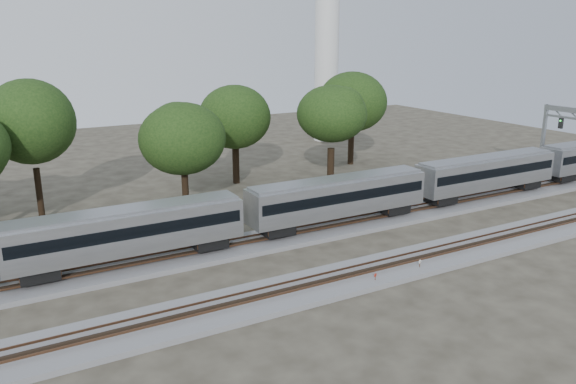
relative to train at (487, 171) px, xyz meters
name	(u,v)px	position (x,y,z in m)	size (l,w,h in m)	color
ground	(255,277)	(-31.39, -6.00, -3.32)	(160.00, 160.00, 0.00)	#383328
track_far	(224,249)	(-31.39, 0.00, -3.11)	(160.00, 5.00, 0.73)	slate
track_near	(280,295)	(-31.39, -10.00, -3.11)	(160.00, 5.00, 0.73)	slate
train	(487,171)	(0.00, 0.00, 0.00)	(133.55, 3.26, 4.80)	silver
switch_stand_red	(375,278)	(-24.26, -11.64, -2.72)	(0.28, 0.14, 0.93)	#512D19
switch_stand_white	(420,264)	(-19.74, -11.39, -2.67)	(0.32, 0.11, 1.01)	#512D19
switch_lever	(353,286)	(-26.02, -11.27, -3.17)	(0.50, 0.30, 0.30)	#512D19
signal_gantry	(571,129)	(13.71, 0.00, 3.58)	(0.66, 7.78, 9.46)	gray
tree_3	(30,122)	(-43.98, 16.57, 6.52)	(10.01, 10.01, 14.12)	black
tree_4	(183,139)	(-30.53, 12.13, 4.39)	(7.85, 7.85, 11.07)	black
tree_5	(235,117)	(-21.14, 20.45, 4.89)	(8.36, 8.36, 11.79)	black
tree_6	(332,114)	(-12.00, 13.10, 5.56)	(9.04, 9.04, 12.74)	black
tree_7	(352,102)	(-2.56, 22.26, 5.52)	(9.00, 9.00, 12.68)	black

